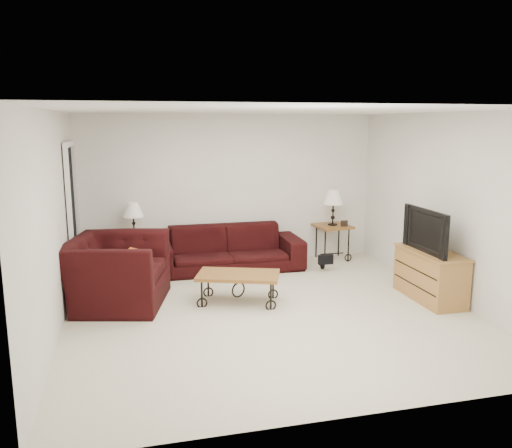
{
  "coord_description": "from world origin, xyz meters",
  "views": [
    {
      "loc": [
        -1.68,
        -6.06,
        2.36
      ],
      "look_at": [
        0.0,
        0.7,
        1.0
      ],
      "focal_mm": 36.46,
      "sensor_mm": 36.0,
      "label": 1
    }
  ],
  "objects": [
    {
      "name": "ground",
      "position": [
        0.0,
        0.0,
        0.0
      ],
      "size": [
        5.0,
        5.0,
        0.0
      ],
      "primitive_type": "plane",
      "color": "beige",
      "rests_on": "ground"
    },
    {
      "name": "wall_back",
      "position": [
        0.0,
        2.5,
        1.25
      ],
      "size": [
        5.0,
        0.02,
        2.5
      ],
      "primitive_type": "cube",
      "color": "silver",
      "rests_on": "ground"
    },
    {
      "name": "wall_front",
      "position": [
        0.0,
        -2.5,
        1.25
      ],
      "size": [
        5.0,
        0.02,
        2.5
      ],
      "primitive_type": "cube",
      "color": "silver",
      "rests_on": "ground"
    },
    {
      "name": "wall_left",
      "position": [
        -2.5,
        0.0,
        1.25
      ],
      "size": [
        0.02,
        5.0,
        2.5
      ],
      "primitive_type": "cube",
      "color": "silver",
      "rests_on": "ground"
    },
    {
      "name": "wall_right",
      "position": [
        2.5,
        0.0,
        1.25
      ],
      "size": [
        0.02,
        5.0,
        2.5
      ],
      "primitive_type": "cube",
      "color": "silver",
      "rests_on": "ground"
    },
    {
      "name": "ceiling",
      "position": [
        0.0,
        0.0,
        2.5
      ],
      "size": [
        5.0,
        5.0,
        0.0
      ],
      "primitive_type": "plane",
      "color": "white",
      "rests_on": "wall_back"
    },
    {
      "name": "doorway",
      "position": [
        -2.47,
        1.65,
        1.02
      ],
      "size": [
        0.08,
        0.94,
        2.04
      ],
      "primitive_type": "cube",
      "color": "black",
      "rests_on": "ground"
    },
    {
      "name": "sofa",
      "position": [
        -0.14,
        2.02,
        0.35
      ],
      "size": [
        2.41,
        0.94,
        0.7
      ],
      "primitive_type": "imported",
      "color": "black",
      "rests_on": "ground"
    },
    {
      "name": "side_table_left",
      "position": [
        -1.61,
        2.2,
        0.28
      ],
      "size": [
        0.59,
        0.59,
        0.57
      ],
      "primitive_type": "cube",
      "rotation": [
        0.0,
        0.0,
        0.14
      ],
      "color": "brown",
      "rests_on": "ground"
    },
    {
      "name": "side_table_right",
      "position": [
        1.74,
        2.2,
        0.31
      ],
      "size": [
        0.62,
        0.62,
        0.61
      ],
      "primitive_type": "cube",
      "rotation": [
        0.0,
        0.0,
        0.12
      ],
      "color": "brown",
      "rests_on": "ground"
    },
    {
      "name": "lamp_left",
      "position": [
        -1.61,
        2.2,
        0.85
      ],
      "size": [
        0.36,
        0.36,
        0.57
      ],
      "primitive_type": null,
      "rotation": [
        0.0,
        0.0,
        0.14
      ],
      "color": "black",
      "rests_on": "side_table_left"
    },
    {
      "name": "lamp_right",
      "position": [
        1.74,
        2.2,
        0.92
      ],
      "size": [
        0.39,
        0.39,
        0.61
      ],
      "primitive_type": null,
      "rotation": [
        0.0,
        0.0,
        0.12
      ],
      "color": "black",
      "rests_on": "side_table_right"
    },
    {
      "name": "photo_frame_left",
      "position": [
        -1.76,
        2.05,
        0.61
      ],
      "size": [
        0.11,
        0.05,
        0.09
      ],
      "primitive_type": "cube",
      "rotation": [
        0.0,
        0.0,
        0.31
      ],
      "color": "black",
      "rests_on": "side_table_left"
    },
    {
      "name": "photo_frame_right",
      "position": [
        1.89,
        2.05,
        0.67
      ],
      "size": [
        0.12,
        0.03,
        0.1
      ],
      "primitive_type": "cube",
      "rotation": [
        0.0,
        0.0,
        -0.09
      ],
      "color": "black",
      "rests_on": "side_table_right"
    },
    {
      "name": "coffee_table",
      "position": [
        -0.31,
        0.41,
        0.2
      ],
      "size": [
        1.2,
        0.9,
        0.4
      ],
      "primitive_type": "cube",
      "rotation": [
        0.0,
        0.0,
        -0.34
      ],
      "color": "brown",
      "rests_on": "ground"
    },
    {
      "name": "armchair",
      "position": [
        -1.88,
        0.75,
        0.44
      ],
      "size": [
        1.49,
        1.61,
        0.89
      ],
      "primitive_type": "imported",
      "rotation": [
        0.0,
        0.0,
        1.32
      ],
      "color": "black",
      "rests_on": "ground"
    },
    {
      "name": "throw_pillow",
      "position": [
        -1.73,
        0.7,
        0.52
      ],
      "size": [
        0.2,
        0.41,
        0.4
      ],
      "primitive_type": "cube",
      "rotation": [
        0.0,
        0.0,
        1.32
      ],
      "color": "#AF6716",
      "rests_on": "armchair"
    },
    {
      "name": "tv_stand",
      "position": [
        2.23,
        -0.08,
        0.34
      ],
      "size": [
        0.47,
        1.12,
        0.67
      ],
      "primitive_type": "cube",
      "color": "#A2733C",
      "rests_on": "ground"
    },
    {
      "name": "television",
      "position": [
        2.21,
        -0.08,
        0.96
      ],
      "size": [
        0.13,
        1.0,
        0.58
      ],
      "primitive_type": "imported",
      "rotation": [
        0.0,
        0.0,
        -1.57
      ],
      "color": "black",
      "rests_on": "tv_stand"
    },
    {
      "name": "backpack",
      "position": [
        1.36,
        1.65,
        0.24
      ],
      "size": [
        0.41,
        0.34,
        0.48
      ],
      "primitive_type": "ellipsoid",
      "rotation": [
        0.0,
        0.0,
        0.17
      ],
      "color": "black",
      "rests_on": "ground"
    }
  ]
}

